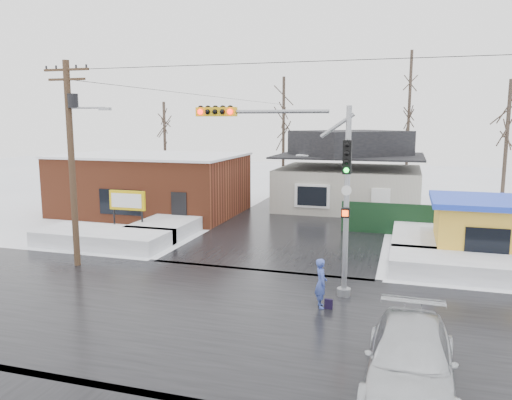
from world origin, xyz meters
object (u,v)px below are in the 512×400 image
(kiosk, at_px, (481,228))
(pedestrian, at_px, (321,284))
(marquee_sign, at_px, (127,202))
(utility_pole, at_px, (72,152))
(traffic_signal, at_px, (304,174))
(car, at_px, (410,361))

(kiosk, height_order, pedestrian, kiosk)
(marquee_sign, distance_m, pedestrian, 14.70)
(utility_pole, relative_size, pedestrian, 5.15)
(marquee_sign, bearing_deg, utility_pole, -79.87)
(traffic_signal, bearing_deg, pedestrian, -55.47)
(pedestrian, bearing_deg, kiosk, -56.33)
(marquee_sign, distance_m, car, 19.87)
(kiosk, bearing_deg, marquee_sign, -178.45)
(traffic_signal, height_order, marquee_sign, traffic_signal)
(kiosk, bearing_deg, utility_pole, -159.56)
(marquee_sign, bearing_deg, kiosk, 1.55)
(car, bearing_deg, pedestrian, 123.45)
(utility_pole, bearing_deg, pedestrian, -9.47)
(utility_pole, bearing_deg, traffic_signal, -2.95)
(pedestrian, bearing_deg, marquee_sign, 37.39)
(kiosk, relative_size, car, 0.89)
(marquee_sign, bearing_deg, car, -39.42)
(traffic_signal, height_order, kiosk, traffic_signal)
(utility_pole, height_order, kiosk, utility_pole)
(utility_pole, xyz_separation_m, kiosk, (17.43, 6.49, -3.65))
(marquee_sign, xyz_separation_m, kiosk, (18.50, 0.50, -0.46))
(pedestrian, height_order, car, pedestrian)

